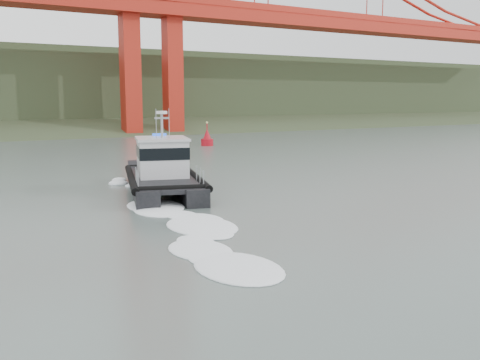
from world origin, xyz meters
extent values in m
plane|color=#46534F|center=(0.00, 0.00, 0.00)|extent=(400.00, 400.00, 0.00)
cube|color=#2E3D23|center=(0.00, 92.00, 0.00)|extent=(500.00, 44.72, 16.25)
cube|color=black|center=(-0.72, 17.94, 0.46)|extent=(4.75, 12.00, 1.32)
cube|color=black|center=(2.13, 17.11, 0.46)|extent=(4.75, 12.00, 1.32)
cube|color=black|center=(0.55, 17.00, 0.99)|extent=(7.14, 11.25, 0.27)
cube|color=silver|center=(0.86, 18.06, 2.38)|extent=(4.27, 4.72, 2.53)
cube|color=black|center=(0.86, 18.06, 2.84)|extent=(4.35, 4.80, 0.82)
cube|color=silver|center=(0.86, 18.06, 3.74)|extent=(4.54, 4.99, 0.18)
cylinder|color=gray|center=(0.77, 17.74, 4.64)|extent=(0.18, 0.18, 1.98)
cylinder|color=white|center=(0.77, 17.74, 5.57)|extent=(0.77, 0.77, 0.20)
cylinder|color=#AD0C18|center=(20.14, 49.52, 0.38)|extent=(1.70, 1.70, 1.13)
cone|color=#AD0C18|center=(20.14, 49.52, 1.51)|extent=(1.32, 1.32, 1.70)
cylinder|color=#AD0C18|center=(20.14, 49.52, 2.64)|extent=(0.15, 0.15, 0.94)
sphere|color=#E5D87F|center=(20.14, 49.52, 3.21)|extent=(0.28, 0.28, 0.28)
camera|label=1|loc=(-13.13, -17.04, 6.54)|focal=40.00mm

